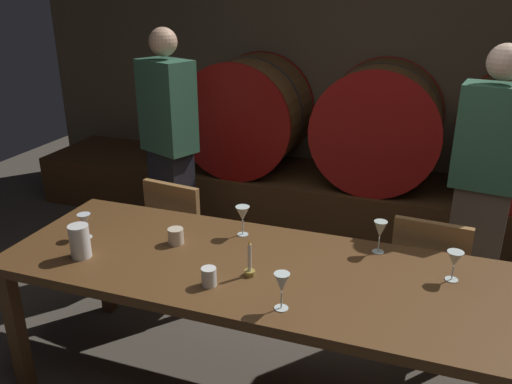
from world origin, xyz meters
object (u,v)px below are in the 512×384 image
object	(u,v)px
chair_left	(183,234)
wine_glass_far_left	(84,221)
pitcher	(80,241)
wine_glass_far_right	(455,260)
cup_right	(209,277)
wine_glass_center	(282,284)
guest_left	(170,151)
wine_glass_left	(243,214)
dining_table	(267,279)
guest_right	(483,194)
candle_center	(250,266)
wine_glass_right	(380,230)
wine_barrel_left	(248,114)
cup_left	(176,236)
chair_right	(428,278)
wine_barrel_center	(379,125)

from	to	relation	value
chair_left	wine_glass_far_left	xyz separation A→B (m)	(-0.19, -0.72, 0.38)
pitcher	wine_glass_far_right	size ratio (longest dim) A/B	1.16
wine_glass_far_right	cup_right	world-z (taller)	wine_glass_far_right
wine_glass_center	cup_right	world-z (taller)	wine_glass_center
guest_left	wine_glass_far_right	distance (m)	2.17
pitcher	wine_glass_left	xyz separation A→B (m)	(0.67, 0.50, 0.04)
dining_table	wine_glass_left	xyz separation A→B (m)	(-0.23, 0.29, 0.19)
wine_glass_center	chair_left	bearing A→B (deg)	134.35
guest_right	wine_glass_far_right	distance (m)	0.86
candle_center	wine_glass_far_left	size ratio (longest dim) A/B	1.37
guest_left	wine_glass_right	xyz separation A→B (m)	(1.60, -0.79, -0.02)
wine_barrel_left	dining_table	bearing A→B (deg)	-67.60
wine_barrel_left	chair_left	size ratio (longest dim) A/B	1.15
candle_center	cup_right	xyz separation A→B (m)	(-0.14, -0.14, -0.01)
chair_left	guest_right	size ratio (longest dim) A/B	0.50
wine_glass_right	wine_glass_far_right	bearing A→B (deg)	-24.42
wine_glass_far_left	wine_glass_far_right	bearing A→B (deg)	6.01
wine_barrel_left	candle_center	xyz separation A→B (m)	(0.86, -2.32, -0.14)
candle_center	pitcher	size ratio (longest dim) A/B	1.10
wine_glass_center	guest_right	bearing A→B (deg)	58.16
chair_left	wine_glass_far_right	world-z (taller)	wine_glass_far_right
wine_glass_far_right	wine_glass_far_left	bearing A→B (deg)	-173.99
guest_left	wine_glass_far_right	world-z (taller)	guest_left
wine_glass_far_right	cup_left	distance (m)	1.37
wine_glass_left	chair_right	bearing A→B (deg)	20.64
wine_glass_right	wine_barrel_left	bearing A→B (deg)	126.52
wine_barrel_center	dining_table	size ratio (longest dim) A/B	0.38
wine_barrel_left	wine_glass_far_right	world-z (taller)	wine_barrel_left
wine_barrel_center	wine_glass_center	size ratio (longest dim) A/B	6.02
wine_glass_far_left	cup_left	xyz separation A→B (m)	(0.49, 0.10, -0.06)
wine_glass_far_left	dining_table	bearing A→B (deg)	1.33
chair_left	pitcher	xyz separation A→B (m)	(-0.09, -0.91, 0.37)
chair_left	cup_left	bearing A→B (deg)	122.70
cup_right	candle_center	bearing A→B (deg)	44.72
candle_center	cup_left	world-z (taller)	candle_center
chair_left	pitcher	size ratio (longest dim) A/B	5.19
guest_right	pitcher	world-z (taller)	guest_right
wine_barrel_left	chair_left	bearing A→B (deg)	-86.34
guest_left	wine_glass_far_right	bearing A→B (deg)	176.78
guest_left	pitcher	bearing A→B (deg)	121.83
wine_barrel_left	chair_left	distance (m)	1.60
guest_right	cup_right	size ratio (longest dim) A/B	20.17
guest_left	wine_glass_left	xyz separation A→B (m)	(0.88, -0.84, -0.02)
wine_glass_far_left	cup_right	distance (m)	0.85
guest_left	pitcher	xyz separation A→B (m)	(0.21, -1.33, -0.05)
wine_barrel_left	guest_right	distance (m)	2.25
wine_glass_far_left	wine_glass_center	bearing A→B (deg)	-13.60
wine_barrel_left	chair_right	size ratio (longest dim) A/B	1.15
chair_left	chair_right	size ratio (longest dim) A/B	1.00
guest_left	cup_right	size ratio (longest dim) A/B	20.43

